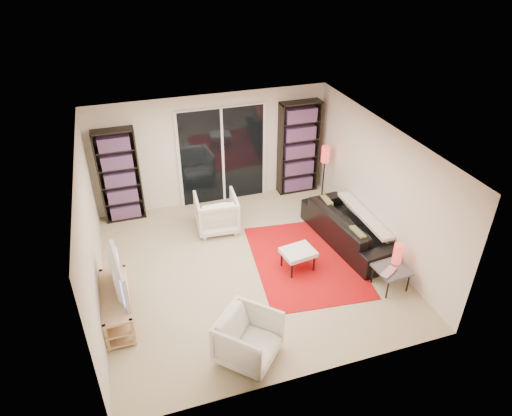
% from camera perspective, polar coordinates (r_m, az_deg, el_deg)
% --- Properties ---
extents(floor, '(5.00, 5.00, 0.00)m').
position_cam_1_polar(floor, '(8.27, -1.01, -7.23)').
color(floor, '#C3B28F').
rests_on(floor, ground).
extents(wall_back, '(5.00, 0.02, 2.40)m').
position_cam_1_polar(wall_back, '(9.72, -5.46, 7.25)').
color(wall_back, silver).
rests_on(wall_back, ground).
extents(wall_front, '(5.00, 0.02, 2.40)m').
position_cam_1_polar(wall_front, '(5.73, 6.44, -12.77)').
color(wall_front, silver).
rests_on(wall_front, ground).
extents(wall_left, '(0.02, 5.00, 2.40)m').
position_cam_1_polar(wall_left, '(7.38, -20.03, -3.30)').
color(wall_left, silver).
rests_on(wall_left, ground).
extents(wall_right, '(0.02, 5.00, 2.40)m').
position_cam_1_polar(wall_right, '(8.54, 15.17, 2.58)').
color(wall_right, silver).
rests_on(wall_right, ground).
extents(ceiling, '(5.00, 5.00, 0.02)m').
position_cam_1_polar(ceiling, '(7.02, -1.20, 8.20)').
color(ceiling, white).
rests_on(ceiling, wall_back).
extents(sliding_door, '(1.92, 0.08, 2.16)m').
position_cam_1_polar(sliding_door, '(9.79, -4.22, 6.53)').
color(sliding_door, white).
rests_on(sliding_door, ground).
extents(bookshelf_left, '(0.80, 0.30, 1.95)m').
position_cam_1_polar(bookshelf_left, '(9.49, -16.69, 3.84)').
color(bookshelf_left, black).
rests_on(bookshelf_left, ground).
extents(bookshelf_right, '(0.90, 0.30, 2.10)m').
position_cam_1_polar(bookshelf_right, '(10.18, 5.36, 7.47)').
color(bookshelf_right, black).
rests_on(bookshelf_right, ground).
extents(tv_stand, '(0.43, 1.33, 0.50)m').
position_cam_1_polar(tv_stand, '(7.45, -16.97, -11.51)').
color(tv_stand, tan).
rests_on(tv_stand, floor).
extents(tv, '(0.25, 1.07, 0.61)m').
position_cam_1_polar(tv, '(7.10, -17.49, -8.27)').
color(tv, black).
rests_on(tv, tv_stand).
extents(rug, '(2.08, 2.66, 0.01)m').
position_cam_1_polar(rug, '(8.43, 6.21, -6.54)').
color(rug, red).
rests_on(rug, floor).
extents(sofa, '(1.14, 2.33, 0.65)m').
position_cam_1_polar(sofa, '(8.87, 11.68, -2.38)').
color(sofa, black).
rests_on(sofa, floor).
extents(armchair_back, '(0.86, 0.88, 0.75)m').
position_cam_1_polar(armchair_back, '(9.07, -4.96, -0.58)').
color(armchair_back, silver).
rests_on(armchair_back, floor).
extents(armchair_front, '(1.10, 1.10, 0.72)m').
position_cam_1_polar(armchair_front, '(6.54, -0.93, -16.00)').
color(armchair_front, silver).
rests_on(armchair_front, floor).
extents(ottoman, '(0.62, 0.53, 0.40)m').
position_cam_1_polar(ottoman, '(8.04, 5.30, -5.62)').
color(ottoman, silver).
rests_on(ottoman, floor).
extents(side_table, '(0.56, 0.56, 0.40)m').
position_cam_1_polar(side_table, '(7.93, 16.59, -7.47)').
color(side_table, '#4D4D52').
rests_on(side_table, floor).
extents(laptop, '(0.41, 0.36, 0.03)m').
position_cam_1_polar(laptop, '(7.78, 16.53, -7.85)').
color(laptop, silver).
rests_on(laptop, side_table).
extents(table_lamp, '(0.16, 0.16, 0.36)m').
position_cam_1_polar(table_lamp, '(7.96, 17.30, -5.46)').
color(table_lamp, red).
rests_on(table_lamp, side_table).
extents(floor_lamp, '(0.20, 0.20, 1.30)m').
position_cam_1_polar(floor_lamp, '(9.83, 8.61, 5.91)').
color(floor_lamp, black).
rests_on(floor_lamp, floor).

